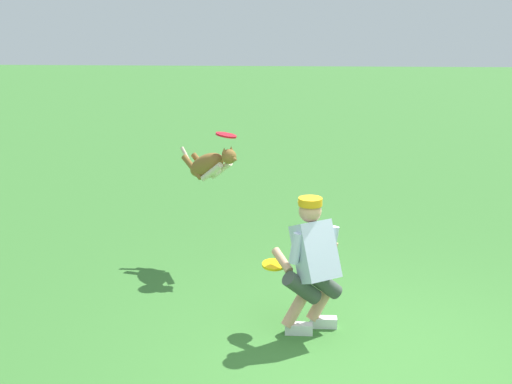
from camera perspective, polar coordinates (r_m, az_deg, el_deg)
The scene contains 5 objects.
ground_plane at distance 6.07m, azimuth 10.16°, elevation -14.18°, with size 60.00×60.00×0.00m, color #38712E.
person at distance 6.28m, azimuth 4.82°, elevation -5.89°, with size 0.71×0.54×1.29m.
dog at distance 7.94m, azimuth -3.95°, elevation 2.30°, with size 0.79×0.70×0.51m.
frisbee_flying at distance 7.75m, azimuth -2.54°, elevation 4.83°, with size 0.24×0.24×0.02m, color red.
frisbee_held at distance 6.43m, azimuth 1.50°, elevation -6.16°, with size 0.22×0.22×0.02m, color yellow.
Camera 1 is at (0.75, 5.24, 2.97)m, focal length 47.33 mm.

